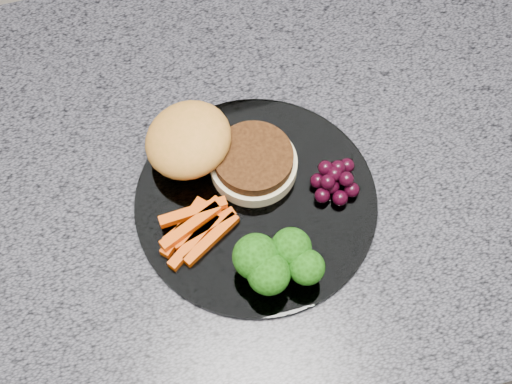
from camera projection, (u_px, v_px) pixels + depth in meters
island_cabinet at (266, 291)px, 1.21m from camera, size 1.20×0.60×0.86m
countertop at (271, 164)px, 0.81m from camera, size 1.20×0.60×0.04m
plate at (256, 202)px, 0.76m from camera, size 0.26×0.26×0.01m
burger at (212, 150)px, 0.76m from camera, size 0.18×0.16×0.05m
carrot_sticks at (196, 228)px, 0.74m from camera, size 0.09×0.07×0.02m
broccoli at (276, 261)px, 0.70m from camera, size 0.09×0.06×0.06m
grape_bunch at (335, 180)px, 0.76m from camera, size 0.05×0.05×0.03m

